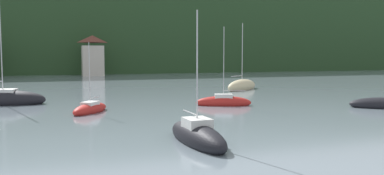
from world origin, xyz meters
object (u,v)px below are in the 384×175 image
object	(u,v)px
shore_building_westcentral	(93,56)
sailboat_mid_9	(197,136)
sailboat_far_0	(3,99)
sailboat_far_2	(224,102)
sailboat_far_5	(90,109)
sailboat_far_4	(242,86)

from	to	relation	value
shore_building_westcentral	sailboat_mid_9	distance (m)	69.01
sailboat_far_0	sailboat_far_2	size ratio (longest dim) A/B	1.58
sailboat_far_5	sailboat_far_4	bearing A→B (deg)	161.06
sailboat_far_2	sailboat_far_5	distance (m)	11.65
sailboat_far_5	sailboat_mid_9	distance (m)	13.55
sailboat_far_4	sailboat_far_5	world-z (taller)	sailboat_far_4
sailboat_far_4	sailboat_far_5	xyz separation A→B (m)	(-20.39, -14.92, -0.16)
shore_building_westcentral	sailboat_far_5	size ratio (longest dim) A/B	1.51
shore_building_westcentral	sailboat_mid_9	size ratio (longest dim) A/B	1.22
shore_building_westcentral	sailboat_far_4	xyz separation A→B (m)	(15.67, -41.16, -3.81)
shore_building_westcentral	sailboat_far_2	world-z (taller)	shore_building_westcentral
sailboat_far_2	shore_building_westcentral	bearing A→B (deg)	-63.00
sailboat_mid_9	sailboat_far_2	bearing A→B (deg)	148.69
sailboat_far_0	sailboat_far_5	xyz separation A→B (m)	(7.15, -7.75, -0.19)
shore_building_westcentral	sailboat_mid_9	world-z (taller)	shore_building_westcentral
sailboat_far_4	sailboat_far_5	size ratio (longest dim) A/B	1.57
shore_building_westcentral	sailboat_far_5	bearing A→B (deg)	-94.81
sailboat_far_2	sailboat_far_5	size ratio (longest dim) A/B	1.26
sailboat_far_0	sailboat_far_4	size ratio (longest dim) A/B	1.27
sailboat_far_0	sailboat_far_5	distance (m)	10.55
shore_building_westcentral	sailboat_far_4	distance (m)	44.21
shore_building_westcentral	sailboat_far_0	world-z (taller)	sailboat_far_0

